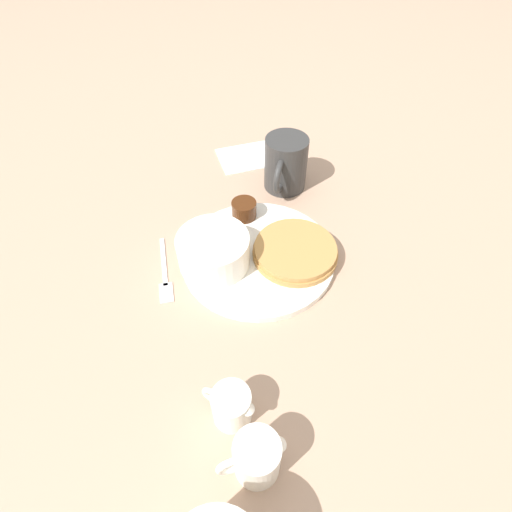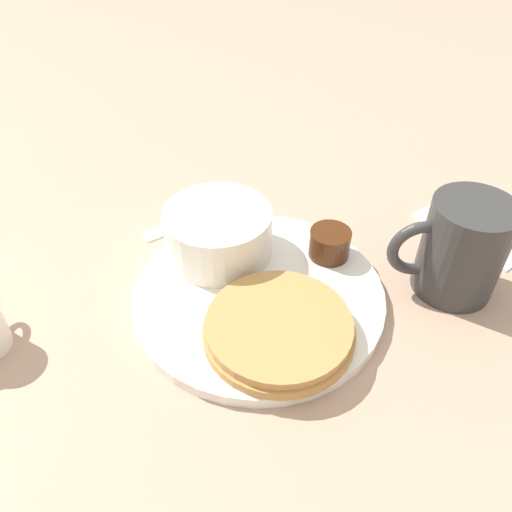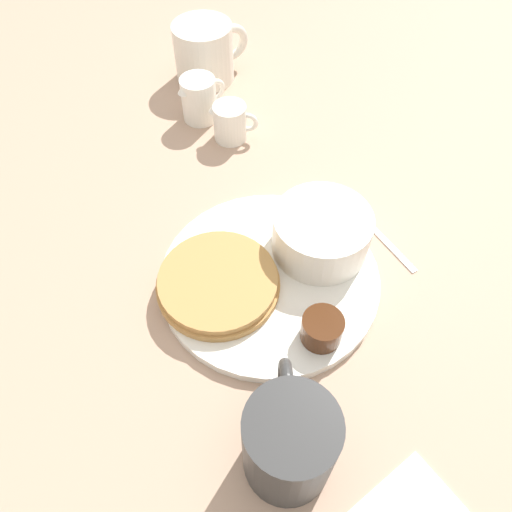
{
  "view_description": "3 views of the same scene",
  "coord_description": "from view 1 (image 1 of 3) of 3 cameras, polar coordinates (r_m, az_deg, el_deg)",
  "views": [
    {
      "loc": [
        -0.24,
        -0.35,
        0.48
      ],
      "look_at": [
        -0.01,
        -0.01,
        0.03
      ],
      "focal_mm": 28.0,
      "sensor_mm": 36.0,
      "label": 1
    },
    {
      "loc": [
        0.19,
        -0.28,
        0.35
      ],
      "look_at": [
        -0.01,
        0.01,
        0.04
      ],
      "focal_mm": 35.0,
      "sensor_mm": 36.0,
      "label": 2
    },
    {
      "loc": [
        0.26,
        0.18,
        0.47
      ],
      "look_at": [
        0.0,
        -0.02,
        0.04
      ],
      "focal_mm": 35.0,
      "sensor_mm": 36.0,
      "label": 3
    }
  ],
  "objects": [
    {
      "name": "bowl",
      "position": [
        0.6,
        -6.09,
        0.89
      ],
      "size": [
        0.11,
        0.11,
        0.05
      ],
      "color": "white",
      "rests_on": "plate"
    },
    {
      "name": "plate",
      "position": [
        0.64,
        0.3,
        0.03
      ],
      "size": [
        0.24,
        0.24,
        0.01
      ],
      "color": "white",
      "rests_on": "ground_plane"
    },
    {
      "name": "pancake_stack",
      "position": [
        0.63,
        5.63,
        0.74
      ],
      "size": [
        0.13,
        0.13,
        0.02
      ],
      "color": "#B78447",
      "rests_on": "plate"
    },
    {
      "name": "butter_ramekin",
      "position": [
        0.62,
        -7.63,
        0.82
      ],
      "size": [
        0.05,
        0.05,
        0.05
      ],
      "color": "white",
      "rests_on": "plate"
    },
    {
      "name": "fork",
      "position": [
        0.63,
        -12.89,
        -2.82
      ],
      "size": [
        0.06,
        0.13,
        0.0
      ],
      "color": "silver",
      "rests_on": "ground_plane"
    },
    {
      "name": "ground_plane",
      "position": [
        0.64,
        0.3,
        -0.33
      ],
      "size": [
        4.0,
        4.0,
        0.0
      ],
      "primitive_type": "plane",
      "color": "tan"
    },
    {
      "name": "napkin",
      "position": [
        0.85,
        -0.98,
        14.05
      ],
      "size": [
        0.14,
        0.12,
        0.0
      ],
      "color": "white",
      "rests_on": "ground_plane"
    },
    {
      "name": "creamer_pitcher_near",
      "position": [
        0.49,
        -3.56,
        -20.58
      ],
      "size": [
        0.05,
        0.06,
        0.05
      ],
      "color": "white",
      "rests_on": "ground_plane"
    },
    {
      "name": "syrup_cup",
      "position": [
        0.68,
        -1.72,
        6.68
      ],
      "size": [
        0.04,
        0.04,
        0.03
      ],
      "color": "#47230F",
      "rests_on": "plate"
    },
    {
      "name": "creamer_pitcher_far",
      "position": [
        0.46,
        0.04,
        -26.86
      ],
      "size": [
        0.07,
        0.05,
        0.07
      ],
      "color": "white",
      "rests_on": "ground_plane"
    },
    {
      "name": "coffee_mug",
      "position": [
        0.75,
        4.21,
        12.94
      ],
      "size": [
        0.1,
        0.09,
        0.1
      ],
      "color": "#333333",
      "rests_on": "ground_plane"
    }
  ]
}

